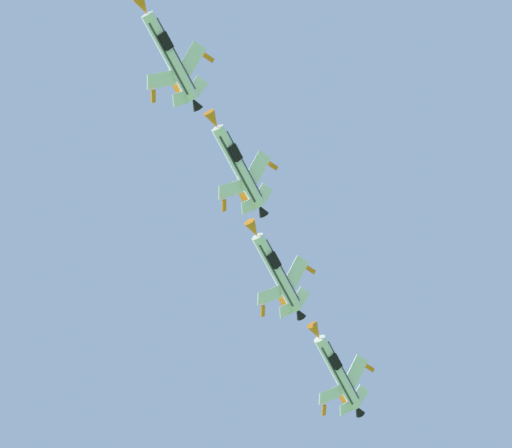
% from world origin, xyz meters
% --- Properties ---
extents(fighter_jet_lead, '(15.55, 8.51, 6.40)m').
position_xyz_m(fighter_jet_lead, '(15.62, 27.25, 143.70)').
color(fighter_jet_lead, white).
extents(fighter_jet_left_wing, '(15.55, 8.32, 6.87)m').
position_xyz_m(fighter_jet_left_wing, '(32.08, 31.80, 144.46)').
color(fighter_jet_left_wing, white).
extents(fighter_jet_right_wing, '(15.55, 8.43, 6.60)m').
position_xyz_m(fighter_jet_right_wing, '(46.12, 38.54, 143.31)').
color(fighter_jet_right_wing, white).
extents(fighter_jet_left_outer, '(15.55, 8.50, 6.41)m').
position_xyz_m(fighter_jet_left_outer, '(62.59, 42.96, 142.24)').
color(fighter_jet_left_outer, white).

